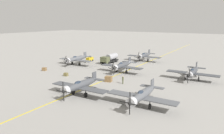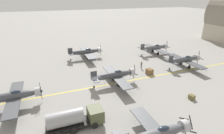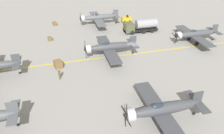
{
  "view_description": "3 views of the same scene",
  "coord_description": "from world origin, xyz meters",
  "px_view_note": "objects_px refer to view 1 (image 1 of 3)",
  "views": [
    {
      "loc": [
        -27.55,
        55.71,
        13.94
      ],
      "look_at": [
        -0.55,
        11.01,
        2.8
      ],
      "focal_mm": 35.0,
      "sensor_mm": 36.0,
      "label": 1
    },
    {
      "loc": [
        30.73,
        -7.97,
        17.52
      ],
      "look_at": [
        -0.47,
        4.15,
        3.67
      ],
      "focal_mm": 28.0,
      "sensor_mm": 36.0,
      "label": 2
    },
    {
      "loc": [
        -35.3,
        13.44,
        19.47
      ],
      "look_at": [
        -6.29,
        5.79,
        1.57
      ],
      "focal_mm": 35.0,
      "sensor_mm": 36.0,
      "label": 3
    }
  ],
  "objects_px": {
    "fuel_tanker": "(110,58)",
    "supply_crate_mid_lane": "(108,79)",
    "airplane_far_left": "(142,95)",
    "tow_tractor": "(90,59)",
    "airplane_far_center": "(80,85)",
    "supply_crate_outboard": "(44,69)",
    "airplane_mid_center": "(122,65)",
    "airplane_mid_right": "(76,59)",
    "airplane_mid_left": "(193,72)",
    "supply_crate_by_tanker": "(66,74)",
    "ground_crew_walking": "(123,80)",
    "airplane_near_center": "(144,55)"
  },
  "relations": [
    {
      "from": "tow_tractor",
      "to": "supply_crate_outboard",
      "type": "distance_m",
      "value": 18.66
    },
    {
      "from": "airplane_mid_right",
      "to": "tow_tractor",
      "type": "relative_size",
      "value": 4.62
    },
    {
      "from": "supply_crate_by_tanker",
      "to": "supply_crate_mid_lane",
      "type": "xyz_separation_m",
      "value": [
        -12.15,
        -1.2,
        0.22
      ]
    },
    {
      "from": "airplane_mid_right",
      "to": "ground_crew_walking",
      "type": "bearing_deg",
      "value": 145.97
    },
    {
      "from": "airplane_mid_left",
      "to": "tow_tractor",
      "type": "distance_m",
      "value": 36.61
    },
    {
      "from": "airplane_far_center",
      "to": "airplane_mid_center",
      "type": "bearing_deg",
      "value": -87.53
    },
    {
      "from": "airplane_far_center",
      "to": "airplane_mid_left",
      "type": "relative_size",
      "value": 1.0
    },
    {
      "from": "airplane_mid_center",
      "to": "supply_crate_mid_lane",
      "type": "height_order",
      "value": "airplane_mid_center"
    },
    {
      "from": "supply_crate_by_tanker",
      "to": "airplane_mid_right",
      "type": "bearing_deg",
      "value": -60.73
    },
    {
      "from": "airplane_mid_right",
      "to": "airplane_far_center",
      "type": "relative_size",
      "value": 1.0
    },
    {
      "from": "ground_crew_walking",
      "to": "supply_crate_outboard",
      "type": "height_order",
      "value": "ground_crew_walking"
    },
    {
      "from": "airplane_mid_center",
      "to": "supply_crate_outboard",
      "type": "bearing_deg",
      "value": 14.46
    },
    {
      "from": "airplane_mid_center",
      "to": "supply_crate_by_tanker",
      "type": "distance_m",
      "value": 15.18
    },
    {
      "from": "fuel_tanker",
      "to": "supply_crate_mid_lane",
      "type": "height_order",
      "value": "fuel_tanker"
    },
    {
      "from": "airplane_mid_right",
      "to": "airplane_far_center",
      "type": "distance_m",
      "value": 29.44
    },
    {
      "from": "airplane_mid_left",
      "to": "supply_crate_outboard",
      "type": "distance_m",
      "value": 39.74
    },
    {
      "from": "tow_tractor",
      "to": "airplane_far_center",
      "type": "bearing_deg",
      "value": 124.04
    },
    {
      "from": "supply_crate_outboard",
      "to": "tow_tractor",
      "type": "bearing_deg",
      "value": -96.78
    },
    {
      "from": "airplane_far_left",
      "to": "airplane_far_center",
      "type": "xyz_separation_m",
      "value": [
        12.22,
        0.91,
        0.0
      ]
    },
    {
      "from": "ground_crew_walking",
      "to": "supply_crate_mid_lane",
      "type": "height_order",
      "value": "ground_crew_walking"
    },
    {
      "from": "ground_crew_walking",
      "to": "supply_crate_by_tanker",
      "type": "bearing_deg",
      "value": 4.45
    },
    {
      "from": "airplane_mid_left",
      "to": "supply_crate_outboard",
      "type": "bearing_deg",
      "value": 25.93
    },
    {
      "from": "fuel_tanker",
      "to": "supply_crate_by_tanker",
      "type": "height_order",
      "value": "fuel_tanker"
    },
    {
      "from": "airplane_mid_right",
      "to": "airplane_far_center",
      "type": "height_order",
      "value": "airplane_far_center"
    },
    {
      "from": "airplane_far_left",
      "to": "tow_tractor",
      "type": "xyz_separation_m",
      "value": [
        32.19,
        -28.64,
        -1.22
      ]
    },
    {
      "from": "fuel_tanker",
      "to": "airplane_mid_center",
      "type": "bearing_deg",
      "value": 135.38
    },
    {
      "from": "airplane_near_center",
      "to": "airplane_mid_right",
      "type": "height_order",
      "value": "airplane_near_center"
    },
    {
      "from": "airplane_mid_right",
      "to": "supply_crate_outboard",
      "type": "xyz_separation_m",
      "value": [
        2.58,
        10.95,
        -1.57
      ]
    },
    {
      "from": "airplane_mid_right",
      "to": "airplane_mid_left",
      "type": "xyz_separation_m",
      "value": [
        -35.48,
        -0.35,
        -0.0
      ]
    },
    {
      "from": "fuel_tanker",
      "to": "supply_crate_by_tanker",
      "type": "bearing_deg",
      "value": 89.22
    },
    {
      "from": "airplane_mid_center",
      "to": "ground_crew_walking",
      "type": "xyz_separation_m",
      "value": [
        -5.41,
        9.58,
        -1.01
      ]
    },
    {
      "from": "ground_crew_walking",
      "to": "airplane_mid_left",
      "type": "bearing_deg",
      "value": -137.81
    },
    {
      "from": "airplane_near_center",
      "to": "tow_tractor",
      "type": "relative_size",
      "value": 4.62
    },
    {
      "from": "airplane_far_left",
      "to": "airplane_far_center",
      "type": "distance_m",
      "value": 12.26
    },
    {
      "from": "airplane_far_center",
      "to": "supply_crate_mid_lane",
      "type": "height_order",
      "value": "airplane_far_center"
    },
    {
      "from": "airplane_mid_left",
      "to": "tow_tractor",
      "type": "height_order",
      "value": "airplane_mid_left"
    },
    {
      "from": "tow_tractor",
      "to": "airplane_far_left",
      "type": "bearing_deg",
      "value": 138.34
    },
    {
      "from": "airplane_near_center",
      "to": "airplane_far_center",
      "type": "distance_m",
      "value": 39.64
    },
    {
      "from": "airplane_near_center",
      "to": "supply_crate_mid_lane",
      "type": "xyz_separation_m",
      "value": [
        -3.16,
        28.63,
        -1.38
      ]
    },
    {
      "from": "ground_crew_walking",
      "to": "supply_crate_by_tanker",
      "type": "distance_m",
      "value": 15.99
    },
    {
      "from": "airplane_mid_left",
      "to": "supply_crate_mid_lane",
      "type": "relative_size",
      "value": 7.89
    },
    {
      "from": "fuel_tanker",
      "to": "supply_crate_by_tanker",
      "type": "distance_m",
      "value": 20.96
    },
    {
      "from": "ground_crew_walking",
      "to": "supply_crate_outboard",
      "type": "bearing_deg",
      "value": -0.33
    },
    {
      "from": "airplane_mid_left",
      "to": "fuel_tanker",
      "type": "bearing_deg",
      "value": -6.85
    },
    {
      "from": "supply_crate_by_tanker",
      "to": "airplane_far_center",
      "type": "bearing_deg",
      "value": 142.72
    },
    {
      "from": "ground_crew_walking",
      "to": "supply_crate_mid_lane",
      "type": "distance_m",
      "value": 3.8
    },
    {
      "from": "fuel_tanker",
      "to": "airplane_mid_right",
      "type": "bearing_deg",
      "value": 50.05
    },
    {
      "from": "airplane_far_center",
      "to": "ground_crew_walking",
      "type": "bearing_deg",
      "value": -110.21
    },
    {
      "from": "tow_tractor",
      "to": "supply_crate_by_tanker",
      "type": "distance_m",
      "value": 21.21
    },
    {
      "from": "airplane_mid_left",
      "to": "tow_tractor",
      "type": "bearing_deg",
      "value": -1.99
    }
  ]
}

